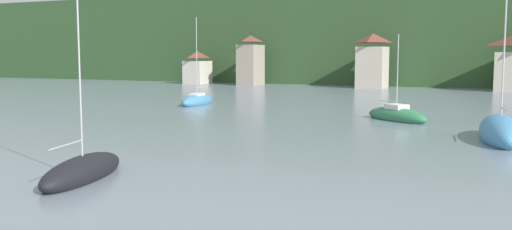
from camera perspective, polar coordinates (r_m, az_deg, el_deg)
name	(u,v)px	position (r m, az deg, el deg)	size (l,w,h in m)	color
shore_building_west	(197,68)	(105.33, -5.95, 4.77)	(3.86, 5.01, 6.05)	beige
shore_building_westcentral	(251,61)	(100.34, -0.56, 5.50)	(3.55, 5.17, 8.80)	gray
shore_building_central	(372,62)	(93.57, 11.71, 5.33)	(4.53, 5.75, 8.82)	#BCB29E
sailboat_far_0	(500,133)	(38.69, 23.52, -1.65)	(3.44, 8.60, 10.09)	teal
sailboat_mid_5	(83,171)	(25.85, -17.13, -5.48)	(3.20, 6.58, 9.49)	black
sailboat_far_7	(396,116)	(47.92, 14.04, -0.07)	(6.49, 5.78, 7.47)	#2D754C
sailboat_far_9	(197,101)	(61.23, -5.98, 1.41)	(2.42, 6.27, 9.80)	teal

